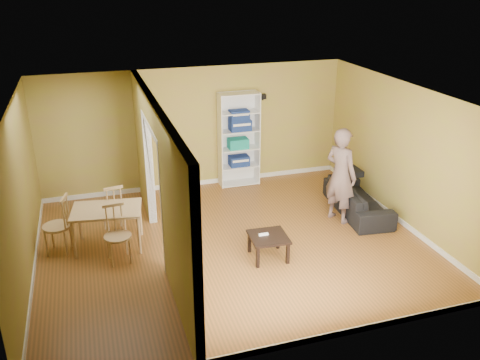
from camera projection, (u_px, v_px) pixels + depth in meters
name	position (u px, v px, depth m)	size (l,w,h in m)	color
room_shell	(232.00, 175.00, 8.35)	(6.50, 6.50, 6.50)	#935827
partition	(159.00, 183.00, 8.02)	(0.22, 5.50, 2.60)	#A78449
wall_speaker	(263.00, 97.00, 10.90)	(0.10, 0.10, 0.10)	black
sofa	(358.00, 195.00, 9.87)	(0.82, 1.90, 0.72)	#2A2A2C
person	(341.00, 167.00, 9.31)	(0.61, 0.78, 2.13)	slate
bookshelf	(238.00, 139.00, 11.00)	(0.87, 0.38, 2.05)	white
paper_box_navy_a	(239.00, 161.00, 11.14)	(0.43, 0.28, 0.22)	navy
paper_box_teal	(238.00, 143.00, 10.98)	(0.43, 0.28, 0.22)	#155D46
paper_box_navy_b	(240.00, 125.00, 10.84)	(0.45, 0.29, 0.23)	navy
paper_box_navy_c	(239.00, 116.00, 10.76)	(0.41, 0.27, 0.21)	navy
coffee_table	(268.00, 239.00, 8.30)	(0.61, 0.61, 0.40)	black
game_controller	(263.00, 234.00, 8.29)	(0.16, 0.04, 0.03)	white
dining_table	(107.00, 213.00, 8.53)	(1.14, 0.76, 0.71)	tan
chair_left	(57.00, 225.00, 8.41)	(0.47, 0.47, 1.02)	tan
chair_near	(118.00, 235.00, 8.15)	(0.44, 0.44, 0.96)	tan
chair_far	(113.00, 208.00, 9.09)	(0.44, 0.44, 0.95)	tan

